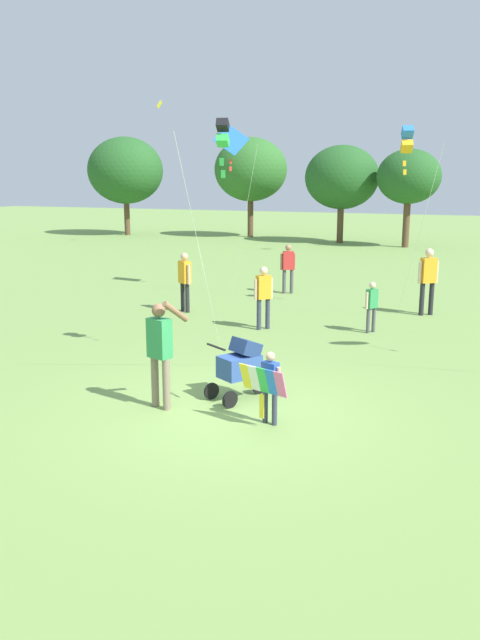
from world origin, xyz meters
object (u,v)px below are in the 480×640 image
at_px(kite_orange_delta, 232,143).
at_px(person_couple_left, 263,293).
at_px(stroller, 241,363).
at_px(person_kid_running, 428,276).
at_px(child_with_butterfly_kite, 269,382).
at_px(person_sitting_far, 372,303).
at_px(kite_adult_black, 222,136).
at_px(person_back_turned, 288,265).
at_px(kite_green_novelty, 407,140).
at_px(person_adult_flyer, 160,346).
at_px(person_red_shirt, 185,277).

distance_m(kite_orange_delta, person_couple_left, 6.43).
bearing_deg(kite_orange_delta, stroller, -64.62).
bearing_deg(person_couple_left, stroller, -72.43).
bearing_deg(person_kid_running, child_with_butterfly_kite, -96.45).
bearing_deg(person_couple_left, person_sitting_far, 16.08).
bearing_deg(person_kid_running, kite_adult_black, -114.28).
relative_size(kite_adult_black, person_back_turned, 2.97).
relative_size(child_with_butterfly_kite, person_couple_left, 0.72).
distance_m(child_with_butterfly_kite, kite_green_novelty, 9.69).
bearing_deg(person_sitting_far, person_kid_running, 70.59).
xyz_separation_m(child_with_butterfly_kite, person_kid_running, (1.01, 8.95, 0.39)).
distance_m(stroller, kite_adult_black, 4.18).
bearing_deg(person_back_turned, child_with_butterfly_kite, -71.78).
height_order(child_with_butterfly_kite, kite_green_novelty, kite_green_novelty).
height_order(person_couple_left, person_kid_running, person_kid_running).
height_order(kite_green_novelty, person_couple_left, kite_green_novelty).
distance_m(stroller, person_sitting_far, 5.59).
relative_size(person_adult_flyer, person_kid_running, 0.99).
bearing_deg(person_sitting_far, stroller, -99.66).
height_order(child_with_butterfly_kite, person_couple_left, person_couple_left).
bearing_deg(person_red_shirt, person_adult_flyer, -64.17).
distance_m(kite_adult_black, kite_green_novelty, 6.77).
height_order(stroller, kite_green_novelty, kite_green_novelty).
relative_size(child_with_butterfly_kite, person_sitting_far, 0.91).
bearing_deg(kite_orange_delta, person_couple_left, -57.12).
relative_size(kite_adult_black, kite_green_novelty, 0.94).
bearing_deg(stroller, person_red_shirt, 125.92).
height_order(child_with_butterfly_kite, person_red_shirt, person_red_shirt).
distance_m(kite_green_novelty, person_couple_left, 5.52).
relative_size(stroller, kite_adult_black, 0.24).
bearing_deg(kite_green_novelty, stroller, -98.01).
bearing_deg(person_kid_running, person_couple_left, -135.64).
xyz_separation_m(kite_adult_black, person_kid_running, (2.92, 6.48, -3.26)).
distance_m(person_adult_flyer, person_couple_left, 5.73).
relative_size(child_with_butterfly_kite, kite_green_novelty, 0.23).
distance_m(child_with_butterfly_kite, stroller, 1.20).
bearing_deg(person_kid_running, person_back_turned, 160.11).
bearing_deg(person_sitting_far, child_with_butterfly_kite, -90.92).
relative_size(person_sitting_far, person_kid_running, 0.68).
bearing_deg(person_red_shirt, person_couple_left, -21.40).
xyz_separation_m(person_adult_flyer, person_couple_left, (-0.54, 5.70, -0.12)).
bearing_deg(person_red_shirt, stroller, -54.08).
distance_m(person_adult_flyer, kite_orange_delta, 11.25).
height_order(person_adult_flyer, person_kid_running, person_kid_running).
height_order(child_with_butterfly_kite, kite_orange_delta, kite_orange_delta).
height_order(kite_orange_delta, person_sitting_far, kite_orange_delta).
bearing_deg(person_red_shirt, child_with_butterfly_kite, -52.93).
xyz_separation_m(child_with_butterfly_kite, person_adult_flyer, (-1.81, -0.04, 0.36)).
height_order(child_with_butterfly_kite, person_sitting_far, person_sitting_far).
bearing_deg(person_sitting_far, kite_adult_black, -117.33).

